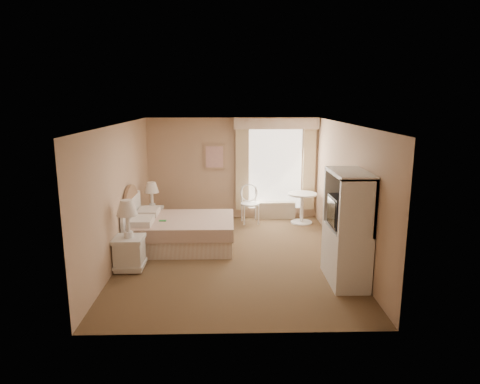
{
  "coord_description": "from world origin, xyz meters",
  "views": [
    {
      "loc": [
        -0.08,
        -7.72,
        2.95
      ],
      "look_at": [
        0.12,
        0.3,
        1.19
      ],
      "focal_mm": 32.0,
      "sensor_mm": 36.0,
      "label": 1
    }
  ],
  "objects_px": {
    "nightstand_near": "(129,244)",
    "armoire": "(347,237)",
    "nightstand_far": "(153,212)",
    "round_table": "(302,203)",
    "bed": "(178,231)",
    "cafe_chair": "(250,200)"
  },
  "relations": [
    {
      "from": "nightstand_far",
      "to": "bed",
      "type": "bearing_deg",
      "value": -57.99
    },
    {
      "from": "cafe_chair",
      "to": "round_table",
      "type": "bearing_deg",
      "value": -13.0
    },
    {
      "from": "nightstand_near",
      "to": "armoire",
      "type": "bearing_deg",
      "value": -8.8
    },
    {
      "from": "nightstand_near",
      "to": "round_table",
      "type": "bearing_deg",
      "value": 38.88
    },
    {
      "from": "nightstand_near",
      "to": "armoire",
      "type": "height_order",
      "value": "armoire"
    },
    {
      "from": "nightstand_far",
      "to": "cafe_chair",
      "type": "height_order",
      "value": "nightstand_far"
    },
    {
      "from": "bed",
      "to": "nightstand_near",
      "type": "distance_m",
      "value": 1.39
    },
    {
      "from": "nightstand_near",
      "to": "round_table",
      "type": "height_order",
      "value": "nightstand_near"
    },
    {
      "from": "nightstand_near",
      "to": "nightstand_far",
      "type": "relative_size",
      "value": 1.13
    },
    {
      "from": "nightstand_far",
      "to": "cafe_chair",
      "type": "distance_m",
      "value": 2.32
    },
    {
      "from": "round_table",
      "to": "cafe_chair",
      "type": "relative_size",
      "value": 0.79
    },
    {
      "from": "nightstand_near",
      "to": "cafe_chair",
      "type": "xyz_separation_m",
      "value": [
        2.24,
        2.92,
        0.07
      ]
    },
    {
      "from": "cafe_chair",
      "to": "armoire",
      "type": "height_order",
      "value": "armoire"
    },
    {
      "from": "nightstand_near",
      "to": "round_table",
      "type": "distance_m",
      "value": 4.49
    },
    {
      "from": "nightstand_far",
      "to": "cafe_chair",
      "type": "relative_size",
      "value": 1.18
    },
    {
      "from": "nightstand_near",
      "to": "armoire",
      "type": "relative_size",
      "value": 0.67
    },
    {
      "from": "nightstand_far",
      "to": "round_table",
      "type": "xyz_separation_m",
      "value": [
        3.5,
        0.5,
        0.07
      ]
    },
    {
      "from": "round_table",
      "to": "armoire",
      "type": "relative_size",
      "value": 0.4
    },
    {
      "from": "bed",
      "to": "round_table",
      "type": "relative_size",
      "value": 2.81
    },
    {
      "from": "bed",
      "to": "nightstand_far",
      "type": "distance_m",
      "value": 1.35
    },
    {
      "from": "cafe_chair",
      "to": "armoire",
      "type": "distance_m",
      "value": 3.77
    },
    {
      "from": "nightstand_near",
      "to": "bed",
      "type": "bearing_deg",
      "value": 58.84
    }
  ]
}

